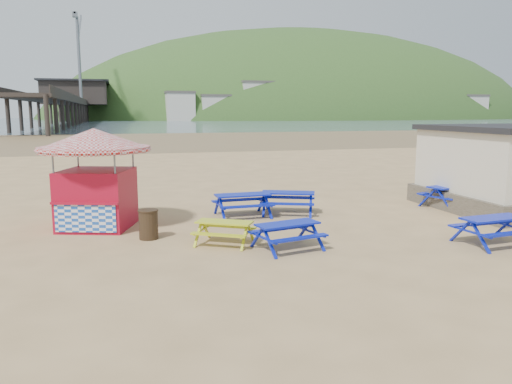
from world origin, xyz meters
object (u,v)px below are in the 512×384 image
object	(u,v)px
picnic_table_blue_b	(288,203)
ice_cream_kiosk	(95,166)
litter_bin	(148,224)
picnic_table_blue_a	(243,205)
picnic_table_yellow	(224,233)

from	to	relation	value
picnic_table_blue_b	ice_cream_kiosk	size ratio (longest dim) A/B	0.53
litter_bin	ice_cream_kiosk	bearing A→B (deg)	127.14
picnic_table_blue_a	litter_bin	world-z (taller)	litter_bin
picnic_table_blue_a	picnic_table_blue_b	distance (m)	1.71
picnic_table_blue_a	picnic_table_blue_b	bearing A→B (deg)	-0.73
picnic_table_yellow	litter_bin	bearing A→B (deg)	-179.23
picnic_table_yellow	litter_bin	xyz separation A→B (m)	(-2.00, 1.16, 0.11)
picnic_table_yellow	litter_bin	distance (m)	2.32
ice_cream_kiosk	picnic_table_blue_a	bearing A→B (deg)	22.77
picnic_table_blue_a	ice_cream_kiosk	xyz separation A→B (m)	(-4.86, -0.37, 1.58)
ice_cream_kiosk	litter_bin	world-z (taller)	ice_cream_kiosk
picnic_table_blue_a	picnic_table_yellow	bearing A→B (deg)	-113.79
ice_cream_kiosk	litter_bin	bearing A→B (deg)	-34.47
picnic_table_blue_a	ice_cream_kiosk	world-z (taller)	ice_cream_kiosk
picnic_table_yellow	ice_cream_kiosk	world-z (taller)	ice_cream_kiosk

